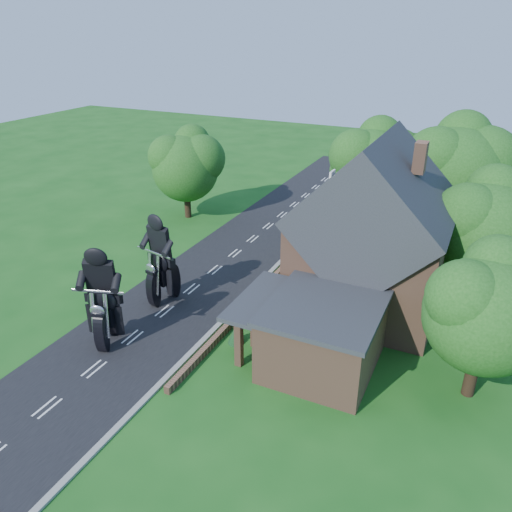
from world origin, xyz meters
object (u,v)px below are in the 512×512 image
at_px(garden_wall, 266,287).
at_px(house, 372,238).
at_px(annex, 321,334).
at_px(motorcycle_lead, 108,330).
at_px(motorcycle_follow, 164,289).

relative_size(garden_wall, house, 2.15).
distance_m(garden_wall, annex, 8.19).
height_order(garden_wall, motorcycle_lead, motorcycle_lead).
bearing_deg(motorcycle_lead, garden_wall, -137.00).
xyz_separation_m(garden_wall, motorcycle_follow, (-4.98, -4.00, 0.66)).
relative_size(garden_wall, motorcycle_follow, 11.97).
relative_size(motorcycle_lead, motorcycle_follow, 0.99).
bearing_deg(house, motorcycle_follow, -155.90).
height_order(garden_wall, annex, annex).
xyz_separation_m(house, annex, (-0.62, -6.80, -2.58)).
xyz_separation_m(motorcycle_lead, motorcycle_follow, (0.07, 4.92, 0.01)).
xyz_separation_m(annex, motorcycle_lead, (-10.62, -3.11, -0.92)).
relative_size(annex, motorcycle_follow, 3.84).
distance_m(garden_wall, motorcycle_lead, 10.27).
height_order(house, motorcycle_lead, house).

